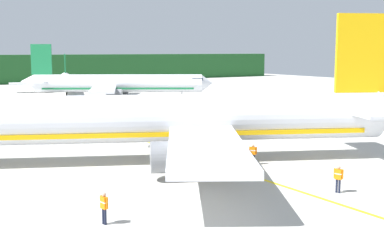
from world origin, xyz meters
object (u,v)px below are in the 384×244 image
object	(u,v)px
airliner_foreground	(171,119)
crew_loader_left	(338,177)
airliner_mid_apron	(116,84)
airliner_far_taxiway	(66,81)
crew_loader_right	(104,206)
crew_marshaller	(253,153)

from	to	relation	value
airliner_foreground	crew_loader_left	size ratio (longest dim) A/B	22.35
airliner_mid_apron	airliner_far_taxiway	distance (m)	21.22
airliner_foreground	crew_loader_right	xyz separation A→B (m)	(-10.61, -11.79, -2.39)
airliner_far_taxiway	crew_marshaller	size ratio (longest dim) A/B	16.84
airliner_mid_apron	crew_marshaller	xyz separation A→B (m)	(-13.22, -56.49, -1.88)
crew_loader_right	airliner_far_taxiway	bearing A→B (deg)	72.83
airliner_foreground	crew_loader_right	distance (m)	16.04
airliner_mid_apron	crew_loader_left	size ratio (longest dim) A/B	17.89
airliner_far_taxiway	crew_loader_left	size ratio (longest dim) A/B	15.68
crew_loader_left	crew_loader_right	distance (m)	14.97
airliner_mid_apron	crew_loader_right	xyz separation A→B (m)	(-28.57, -63.61, -1.85)
airliner_far_taxiway	crew_loader_left	distance (m)	87.55
airliner_foreground	airliner_mid_apron	xyz separation A→B (m)	(17.97, 51.82, -0.54)
crew_marshaller	airliner_foreground	bearing A→B (deg)	135.48
airliner_mid_apron	crew_loader_left	distance (m)	67.18
airliner_far_taxiway	crew_marshaller	distance (m)	78.33
crew_marshaller	crew_loader_right	distance (m)	16.93
crew_loader_left	crew_loader_right	bearing A→B (deg)	171.87
airliner_mid_apron	crew_loader_left	xyz separation A→B (m)	(-13.76, -65.73, -1.80)
airliner_mid_apron	crew_marshaller	bearing A→B (deg)	-103.17
airliner_mid_apron	airliner_far_taxiway	bearing A→B (deg)	96.53
airliner_far_taxiway	crew_loader_left	xyz separation A→B (m)	(-11.34, -86.81, -1.26)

